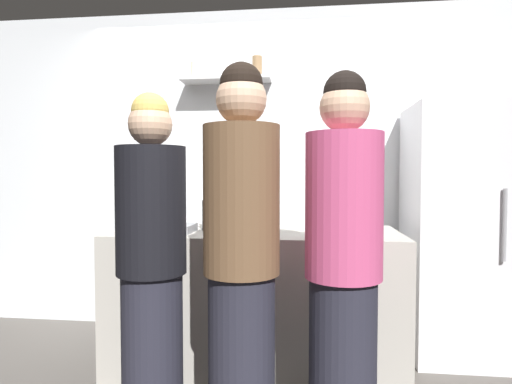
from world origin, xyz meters
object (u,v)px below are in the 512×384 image
Objects in this scene: refrigerator at (455,231)px; person_blonde at (152,265)px; person_pink_top at (343,268)px; wine_bottle_dark_glass at (207,213)px; person_brown_jacket at (242,262)px; baking_pan at (167,228)px; water_bottle_plastic at (255,211)px; wine_bottle_amber_glass at (173,209)px; utensil_holder at (317,227)px.

person_blonde is at bearing -148.64° from refrigerator.
refrigerator is 1.05× the size of person_blonde.
person_blonde is 0.92m from person_pink_top.
person_brown_jacket is (0.35, -0.84, -0.14)m from wine_bottle_dark_glass.
person_blonde is 0.95× the size of person_brown_jacket.
baking_pan is 0.19× the size of person_brown_jacket.
person_brown_jacket reaches higher than water_bottle_plastic.
person_pink_top reaches higher than wine_bottle_amber_glass.
wine_bottle_dark_glass is at bearing -105.62° from person_pink_top.
person_brown_jacket is at bearing -67.20° from wine_bottle_dark_glass.
baking_pan is at bearing -164.87° from refrigerator.
wine_bottle_dark_glass is 0.73m from person_blonde.
utensil_holder is 0.13× the size of person_pink_top.
person_pink_top is (1.14, -1.13, -0.16)m from wine_bottle_amber_glass.
refrigerator reaches higher than utensil_holder.
utensil_holder is at bearing -17.79° from wine_bottle_dark_glass.
person_blonde is at bearing -150.13° from utensil_holder.
water_bottle_plastic is (0.52, 0.30, 0.09)m from baking_pan.
refrigerator is at bearing 172.62° from person_pink_top.
person_brown_jacket is (0.06, -1.02, -0.14)m from water_bottle_plastic.
utensil_holder is at bearing 0.23° from person_brown_jacket.
baking_pan is 1.16× the size of wine_bottle_amber_glass.
wine_bottle_amber_glass is 1.37m from person_brown_jacket.
utensil_holder is 0.58m from water_bottle_plastic.
person_brown_jacket is at bearing -86.45° from water_bottle_plastic.
person_pink_top is (0.80, -0.79, -0.16)m from wine_bottle_dark_glass.
refrigerator is at bearing 32.57° from utensil_holder.
refrigerator is 7.86× the size of utensil_holder.
refrigerator is at bearing 8.75° from water_bottle_plastic.
wine_bottle_amber_glass is 0.17× the size of person_pink_top.
wine_bottle_dark_glass is 0.48m from wine_bottle_amber_glass.
utensil_holder is 0.88× the size of water_bottle_plastic.
baking_pan is 0.94m from utensil_holder.
person_brown_jacket is at bearing -59.41° from wine_bottle_amber_glass.
baking_pan is 0.47m from wine_bottle_amber_glass.
wine_bottle_amber_glass reaches higher than water_bottle_plastic.
wine_bottle_amber_glass is at bearing -109.10° from person_blonde.
baking_pan is 0.28m from wine_bottle_dark_glass.
refrigerator is 5.14× the size of baking_pan.
water_bottle_plastic is at bearing -146.11° from person_blonde.
refrigerator is 2.10m from person_blonde.
person_blonde is at bearing -77.76° from wine_bottle_amber_glass.
refrigerator is 5.63× the size of wine_bottle_dark_glass.
wine_bottle_amber_glass is 1.61m from person_pink_top.
wine_bottle_dark_glass is at bearing -44.54° from wine_bottle_amber_glass.
person_brown_jacket is at bearing 132.02° from person_blonde.
water_bottle_plastic is 0.14× the size of person_brown_jacket.
wine_bottle_amber_glass is (-1.04, 0.56, 0.05)m from utensil_holder.
person_brown_jacket reaches higher than person_blonde.
refrigerator is at bearing -16.97° from person_brown_jacket.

